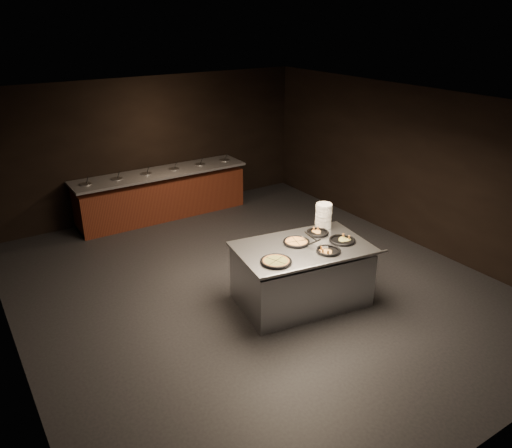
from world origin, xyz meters
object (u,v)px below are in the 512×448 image
at_px(serving_counter, 301,276).
at_px(pan_cheese_whole, 296,242).
at_px(plate_stack, 323,216).
at_px(pan_veggie_whole, 276,261).

xyz_separation_m(serving_counter, pan_cheese_whole, (-0.01, 0.14, 0.51)).
bearing_deg(pan_cheese_whole, plate_stack, 18.72).
distance_m(plate_stack, pan_cheese_whole, 0.78).
distance_m(pan_veggie_whole, pan_cheese_whole, 0.70).
relative_size(plate_stack, pan_veggie_whole, 0.89).
bearing_deg(plate_stack, serving_counter, -151.53).
relative_size(pan_veggie_whole, pan_cheese_whole, 1.10).
xyz_separation_m(plate_stack, pan_veggie_whole, (-1.33, -0.59, -0.18)).
xyz_separation_m(plate_stack, pan_cheese_whole, (-0.72, -0.24, -0.18)).
bearing_deg(plate_stack, pan_veggie_whole, -156.16).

